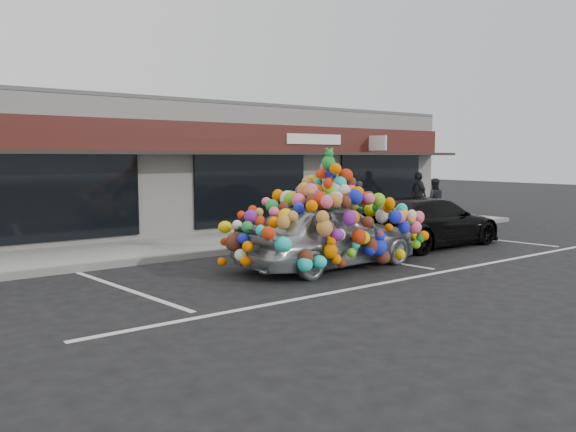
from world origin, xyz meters
TOP-DOWN VIEW (x-y plane):
  - ground at (0.00, 0.00)m, footprint 90.00×90.00m
  - shop_building at (0.00, 8.44)m, footprint 24.00×7.20m
  - sidewalk at (0.00, 4.00)m, footprint 26.00×3.00m
  - kerb at (0.00, 2.50)m, footprint 26.00×0.18m
  - parking_stripe_left at (-3.20, 0.20)m, footprint 0.73×4.37m
  - parking_stripe_mid at (2.80, 0.20)m, footprint 0.73×4.37m
  - parking_stripe_right at (8.20, 0.20)m, footprint 0.73×4.37m
  - lane_line at (2.00, -2.30)m, footprint 14.00×0.12m
  - toy_car at (1.35, -0.38)m, footprint 3.25×4.88m
  - black_sedan at (5.61, 0.25)m, footprint 2.12×4.89m
  - pedestrian_a at (6.58, 4.25)m, footprint 0.65×0.52m
  - pedestrian_b at (9.42, 3.21)m, footprint 0.99×0.97m
  - pedestrian_c at (9.57, 4.09)m, footprint 1.16×0.79m

SIDE VIEW (x-z plane):
  - ground at x=0.00m, z-range 0.00..0.00m
  - parking_stripe_left at x=-3.20m, z-range 0.00..0.01m
  - parking_stripe_mid at x=2.80m, z-range 0.00..0.01m
  - parking_stripe_right at x=8.20m, z-range 0.00..0.01m
  - lane_line at x=2.00m, z-range 0.00..0.01m
  - sidewalk at x=0.00m, z-range 0.00..0.15m
  - kerb at x=0.00m, z-range -0.01..0.15m
  - black_sedan at x=5.61m, z-range 0.00..1.40m
  - pedestrian_a at x=6.58m, z-range 0.15..1.70m
  - toy_car at x=1.35m, z-range -0.45..2.35m
  - pedestrian_b at x=9.42m, z-range 0.15..1.76m
  - pedestrian_c at x=9.57m, z-range 0.15..1.97m
  - shop_building at x=0.00m, z-range 0.01..4.32m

